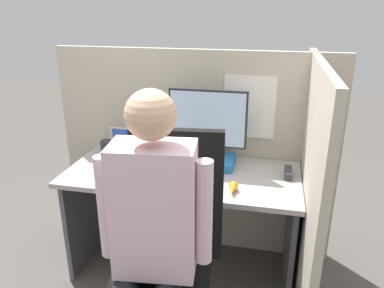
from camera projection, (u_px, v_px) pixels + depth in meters
cubicle_panel_back at (195, 153)px, 2.60m from camera, size 1.92×0.05×1.42m
cubicle_panel_right at (307, 191)px, 2.08m from camera, size 0.04×1.27×1.42m
desk at (182, 198)px, 2.35m from camera, size 1.42×0.64×0.72m
paper_box at (207, 161)px, 2.38m from camera, size 0.35×0.23×0.05m
monitor at (208, 122)px, 2.29m from camera, size 0.48×0.17×0.43m
laptop at (131, 156)px, 2.41m from camera, size 0.31×0.21×0.22m
mouse at (160, 179)px, 2.15m from camera, size 0.06×0.04×0.03m
stapler at (288, 173)px, 2.22m from camera, size 0.04×0.14×0.04m
carrot_toy at (233, 189)px, 2.02m from camera, size 0.05×0.12×0.05m
office_chair at (167, 255)px, 1.75m from camera, size 0.53×0.57×1.16m
person at (149, 235)px, 1.51m from camera, size 0.48×0.49×1.40m
pen_cup at (107, 148)px, 2.53m from camera, size 0.08×0.08×0.10m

